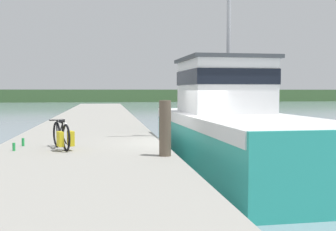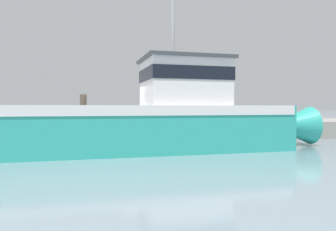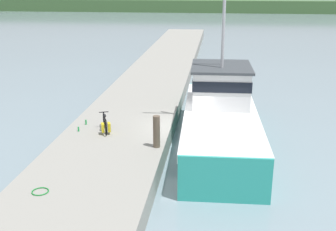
# 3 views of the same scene
# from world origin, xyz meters

# --- Properties ---
(ground_plane) EXTENTS (320.00, 320.00, 0.00)m
(ground_plane) POSITION_xyz_m (0.00, 0.00, 0.00)
(ground_plane) COLOR gray
(dock_pier) EXTENTS (4.83, 80.00, 0.90)m
(dock_pier) POSITION_xyz_m (-3.11, 0.00, 0.45)
(dock_pier) COLOR gray
(dock_pier) RESTS_ON ground_plane
(fishing_boat_main) EXTENTS (3.65, 12.60, 9.78)m
(fishing_boat_main) POSITION_xyz_m (1.59, 0.47, 1.34)
(fishing_boat_main) COLOR teal
(fishing_boat_main) RESTS_ON ground_plane
(bicycle_touring) EXTENTS (0.76, 1.64, 0.79)m
(bicycle_touring) POSITION_xyz_m (-3.59, -1.20, 1.26)
(bicycle_touring) COLOR black
(bicycle_touring) RESTS_ON dock_pier
(mooring_post) EXTENTS (0.29, 0.29, 1.35)m
(mooring_post) POSITION_xyz_m (-1.01, -2.72, 1.58)
(mooring_post) COLOR brown
(mooring_post) RESTS_ON dock_pier
(water_bottle_on_curb) EXTENTS (0.07, 0.07, 0.22)m
(water_bottle_on_curb) POSITION_xyz_m (-4.84, -1.29, 1.01)
(water_bottle_on_curb) COLOR green
(water_bottle_on_curb) RESTS_ON dock_pier
(water_bottle_by_bike) EXTENTS (0.08, 0.08, 0.23)m
(water_bottle_by_bike) POSITION_xyz_m (-4.79, -0.32, 1.02)
(water_bottle_by_bike) COLOR green
(water_bottle_by_bike) RESTS_ON dock_pier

